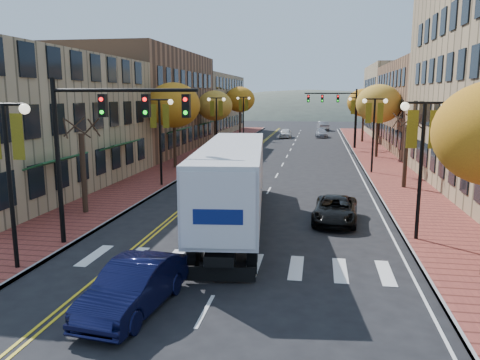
% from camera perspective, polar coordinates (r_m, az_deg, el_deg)
% --- Properties ---
extents(ground, '(200.00, 200.00, 0.00)m').
position_cam_1_polar(ground, '(16.21, -2.57, -12.62)').
color(ground, black).
rests_on(ground, ground).
extents(sidewalk_left, '(4.00, 85.00, 0.15)m').
position_cam_1_polar(sidewalk_left, '(49.04, -4.93, 2.99)').
color(sidewalk_left, brown).
rests_on(sidewalk_left, ground).
extents(sidewalk_right, '(4.00, 85.00, 0.15)m').
position_cam_1_polar(sidewalk_right, '(47.86, 16.45, 2.42)').
color(sidewalk_right, brown).
rests_on(sidewalk_right, ground).
extents(building_left_near, '(12.00, 22.00, 9.00)m').
position_cam_1_polar(building_left_near, '(34.22, -26.77, 6.19)').
color(building_left_near, '#9E8966').
rests_on(building_left_near, ground).
extents(building_left_mid, '(12.00, 24.00, 11.00)m').
position_cam_1_polar(building_left_mid, '(54.47, -12.38, 9.24)').
color(building_left_mid, brown).
rests_on(building_left_mid, ground).
extents(building_left_far, '(12.00, 26.00, 9.50)m').
position_cam_1_polar(building_left_far, '(78.25, -5.49, 9.14)').
color(building_left_far, '#9E8966').
rests_on(building_left_far, ground).
extents(building_right_mid, '(15.00, 24.00, 10.00)m').
position_cam_1_polar(building_right_mid, '(58.65, 24.94, 8.10)').
color(building_right_mid, brown).
rests_on(building_right_mid, ground).
extents(building_right_far, '(15.00, 20.00, 11.00)m').
position_cam_1_polar(building_right_far, '(80.08, 20.83, 9.09)').
color(building_right_far, '#9E8966').
rests_on(building_right_far, ground).
extents(tree_left_a, '(0.28, 0.28, 4.20)m').
position_cam_1_polar(tree_left_a, '(25.98, -18.55, 0.78)').
color(tree_left_a, '#382619').
rests_on(tree_left_a, sidewalk_left).
extents(tree_left_b, '(4.48, 4.48, 7.21)m').
position_cam_1_polar(tree_left_b, '(40.47, -8.08, 9.00)').
color(tree_left_b, '#382619').
rests_on(tree_left_b, sidewalk_left).
extents(tree_left_c, '(4.16, 4.16, 6.69)m').
position_cam_1_polar(tree_left_c, '(55.95, -3.08, 9.03)').
color(tree_left_c, '#382619').
rests_on(tree_left_c, sidewalk_left).
extents(tree_left_d, '(4.61, 4.61, 7.42)m').
position_cam_1_polar(tree_left_d, '(73.61, 0.00, 9.78)').
color(tree_left_d, '#382619').
rests_on(tree_left_d, sidewalk_left).
extents(tree_right_b, '(0.28, 0.28, 4.20)m').
position_cam_1_polar(tree_right_b, '(33.36, 19.54, 2.74)').
color(tree_right_b, '#382619').
rests_on(tree_right_b, sidewalk_right).
extents(tree_right_c, '(4.48, 4.48, 7.21)m').
position_cam_1_polar(tree_right_c, '(48.95, 16.57, 8.89)').
color(tree_right_c, '#382619').
rests_on(tree_right_c, sidewalk_right).
extents(tree_right_d, '(4.35, 4.35, 7.00)m').
position_cam_1_polar(tree_right_d, '(64.86, 14.87, 9.09)').
color(tree_right_d, '#382619').
rests_on(tree_right_d, sidewalk_right).
extents(lamp_left_a, '(1.96, 0.36, 6.05)m').
position_cam_1_polar(lamp_left_a, '(18.19, -26.50, 2.85)').
color(lamp_left_a, black).
rests_on(lamp_left_a, ground).
extents(lamp_left_b, '(1.96, 0.36, 6.05)m').
position_cam_1_polar(lamp_left_b, '(32.46, -9.75, 6.61)').
color(lamp_left_b, black).
rests_on(lamp_left_b, ground).
extents(lamp_left_c, '(1.96, 0.36, 6.05)m').
position_cam_1_polar(lamp_left_c, '(49.79, -2.89, 7.99)').
color(lamp_left_c, black).
rests_on(lamp_left_c, ground).
extents(lamp_left_d, '(1.96, 0.36, 6.05)m').
position_cam_1_polar(lamp_left_d, '(67.47, 0.42, 8.62)').
color(lamp_left_d, black).
rests_on(lamp_left_d, ground).
extents(lamp_right_a, '(1.96, 0.36, 6.05)m').
position_cam_1_polar(lamp_right_a, '(21.14, 21.36, 4.13)').
color(lamp_right_a, black).
rests_on(lamp_right_a, ground).
extents(lamp_right_b, '(1.96, 0.36, 6.05)m').
position_cam_1_polar(lamp_right_b, '(38.89, 16.02, 6.96)').
color(lamp_right_b, black).
rests_on(lamp_right_b, ground).
extents(lamp_right_c, '(1.96, 0.36, 6.05)m').
position_cam_1_polar(lamp_right_c, '(56.79, 14.03, 7.99)').
color(lamp_right_c, black).
rests_on(lamp_right_c, ground).
extents(traffic_mast_near, '(6.10, 0.35, 7.00)m').
position_cam_1_polar(traffic_mast_near, '(19.65, -16.70, 5.83)').
color(traffic_mast_near, black).
rests_on(traffic_mast_near, ground).
extents(traffic_mast_far, '(6.10, 0.34, 7.00)m').
position_cam_1_polar(traffic_mast_far, '(56.65, 11.99, 8.71)').
color(traffic_mast_far, black).
rests_on(traffic_mast_far, ground).
extents(semi_truck, '(4.36, 16.49, 4.08)m').
position_cam_1_polar(semi_truck, '(22.93, -0.65, 0.45)').
color(semi_truck, black).
rests_on(semi_truck, ground).
extents(navy_sedan, '(2.11, 4.70, 1.50)m').
position_cam_1_polar(navy_sedan, '(14.50, -12.79, -12.53)').
color(navy_sedan, black).
rests_on(navy_sedan, ground).
extents(black_suv, '(2.45, 4.72, 1.27)m').
position_cam_1_polar(black_suv, '(23.99, 11.55, -3.58)').
color(black_suv, black).
rests_on(black_suv, ground).
extents(car_far_white, '(1.72, 4.08, 1.38)m').
position_cam_1_polar(car_far_white, '(70.36, 5.57, 5.70)').
color(car_far_white, silver).
rests_on(car_far_white, ground).
extents(car_far_silver, '(1.91, 4.45, 1.28)m').
position_cam_1_polar(car_far_silver, '(71.95, 9.88, 5.66)').
color(car_far_silver, '#A2A2A9').
rests_on(car_far_silver, ground).
extents(car_far_oncoming, '(2.32, 5.15, 1.64)m').
position_cam_1_polar(car_far_oncoming, '(85.96, 10.08, 6.51)').
color(car_far_oncoming, '#9B9AA1').
rests_on(car_far_oncoming, ground).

